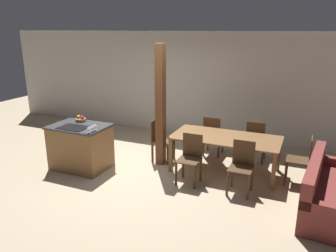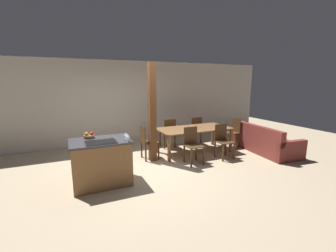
% 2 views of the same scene
% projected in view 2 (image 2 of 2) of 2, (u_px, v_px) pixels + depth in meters
% --- Properties ---
extents(ground_plane, '(16.00, 16.00, 0.00)m').
position_uv_depth(ground_plane, '(148.00, 169.00, 5.31)').
color(ground_plane, tan).
extents(wall_back, '(11.20, 0.08, 2.70)m').
position_uv_depth(wall_back, '(121.00, 102.00, 7.45)').
color(wall_back, beige).
rests_on(wall_back, ground_plane).
extents(kitchen_island, '(1.14, 0.82, 0.91)m').
position_uv_depth(kitchen_island, '(101.00, 162.00, 4.48)').
color(kitchen_island, olive).
rests_on(kitchen_island, ground_plane).
extents(fruit_bowl, '(0.22, 0.22, 0.12)m').
position_uv_depth(fruit_bowl, '(89.00, 136.00, 4.56)').
color(fruit_bowl, '#99704C').
rests_on(fruit_bowl, kitchen_island).
extents(wine_glass_near, '(0.08, 0.08, 0.13)m').
position_uv_depth(wine_glass_near, '(128.00, 136.00, 4.28)').
color(wine_glass_near, silver).
rests_on(wine_glass_near, kitchen_island).
extents(wine_glass_middle, '(0.08, 0.08, 0.13)m').
position_uv_depth(wine_glass_middle, '(127.00, 135.00, 4.36)').
color(wine_glass_middle, silver).
rests_on(wine_glass_middle, kitchen_island).
extents(wine_glass_far, '(0.08, 0.08, 0.13)m').
position_uv_depth(wine_glass_far, '(126.00, 134.00, 4.44)').
color(wine_glass_far, silver).
rests_on(wine_glass_far, kitchen_island).
extents(dining_table, '(2.10, 1.02, 0.72)m').
position_uv_depth(dining_table, '(194.00, 131.00, 6.45)').
color(dining_table, brown).
rests_on(dining_table, ground_plane).
extents(dining_chair_near_left, '(0.40, 0.40, 0.91)m').
position_uv_depth(dining_chair_near_left, '(193.00, 144.00, 5.63)').
color(dining_chair_near_left, '#472D19').
rests_on(dining_chair_near_left, ground_plane).
extents(dining_chair_near_right, '(0.40, 0.40, 0.91)m').
position_uv_depth(dining_chair_near_right, '(223.00, 140.00, 6.01)').
color(dining_chair_near_right, '#472D19').
rests_on(dining_chair_near_right, ground_plane).
extents(dining_chair_far_left, '(0.40, 0.40, 0.91)m').
position_uv_depth(dining_chair_far_left, '(168.00, 132.00, 6.95)').
color(dining_chair_far_left, '#472D19').
rests_on(dining_chair_far_left, ground_plane).
extents(dining_chair_far_right, '(0.40, 0.40, 0.91)m').
position_uv_depth(dining_chair_far_right, '(195.00, 130.00, 7.33)').
color(dining_chair_far_right, '#472D19').
rests_on(dining_chair_far_right, ground_plane).
extents(dining_chair_head_end, '(0.40, 0.40, 0.91)m').
position_uv_depth(dining_chair_head_end, '(147.00, 141.00, 5.91)').
color(dining_chair_head_end, '#472D19').
rests_on(dining_chair_head_end, ground_plane).
extents(dining_chair_foot_end, '(0.40, 0.40, 0.91)m').
position_uv_depth(dining_chair_foot_end, '(233.00, 132.00, 7.05)').
color(dining_chair_foot_end, '#472D19').
rests_on(dining_chair_foot_end, ground_plane).
extents(couch, '(1.08, 2.06, 0.80)m').
position_uv_depth(couch, '(264.00, 143.00, 6.59)').
color(couch, maroon).
rests_on(couch, ground_plane).
extents(timber_post, '(0.17, 0.17, 2.49)m').
position_uv_depth(timber_post, '(152.00, 113.00, 5.64)').
color(timber_post, brown).
rests_on(timber_post, ground_plane).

